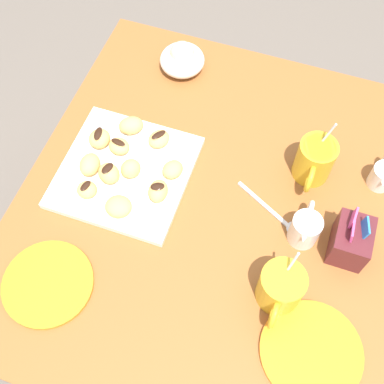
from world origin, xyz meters
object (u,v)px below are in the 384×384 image
object	(u,v)px
saucer_orange_left	(48,284)
beignet_8	(90,165)
beignet_1	(87,190)
sugar_caddy	(351,240)
pastry_plate_square	(125,172)
saucer_orange_right	(311,352)
beignet_3	(159,139)
beignet_9	(173,170)
beignet_0	(99,139)
beignet_10	(109,173)
beignet_2	(158,191)
beignet_6	(118,207)
beignet_4	(131,169)
coffee_mug_mustard_right	(281,288)
cream_pitcher_white	(305,228)
beignet_7	(131,125)
chocolate_sauce_pitcher	(383,175)
coffee_mug_mustard_left	(315,160)
ice_cream_bowl	(182,59)
beignet_5	(119,146)
dining_table	(218,232)

from	to	relation	value
saucer_orange_left	beignet_8	size ratio (longest dim) A/B	3.21
beignet_1	sugar_caddy	bearing A→B (deg)	96.32
pastry_plate_square	saucer_orange_right	size ratio (longest dim) A/B	1.46
beignet_3	beignet_9	bearing A→B (deg)	40.73
beignet_0	beignet_10	xyz separation A→B (m)	(0.08, 0.06, 0.00)
pastry_plate_square	beignet_1	distance (m)	0.10
saucer_orange_left	beignet_8	bearing A→B (deg)	-174.42
beignet_2	beignet_6	xyz separation A→B (m)	(0.06, -0.06, -0.00)
beignet_4	coffee_mug_mustard_right	bearing A→B (deg)	66.80
cream_pitcher_white	beignet_7	xyz separation A→B (m)	(-0.13, -0.43, -0.01)
chocolate_sauce_pitcher	beignet_8	bearing A→B (deg)	-73.22
chocolate_sauce_pitcher	beignet_0	xyz separation A→B (m)	(0.11, -0.61, 0.00)
coffee_mug_mustard_left	beignet_7	world-z (taller)	coffee_mug_mustard_left
cream_pitcher_white	beignet_6	xyz separation A→B (m)	(0.07, -0.37, -0.01)
pastry_plate_square	coffee_mug_mustard_left	size ratio (longest dim) A/B	1.79
saucer_orange_left	saucer_orange_right	xyz separation A→B (m)	(-0.04, 0.51, 0.00)
ice_cream_bowl	beignet_8	distance (m)	0.36
cream_pitcher_white	beignet_5	distance (m)	0.44
beignet_1	beignet_2	distance (m)	0.15
beignet_2	chocolate_sauce_pitcher	bearing A→B (deg)	113.89
pastry_plate_square	beignet_5	xyz separation A→B (m)	(-0.04, -0.03, 0.02)
chocolate_sauce_pitcher	saucer_orange_right	bearing A→B (deg)	-8.82
saucer_orange_right	beignet_10	distance (m)	0.54
cream_pitcher_white	sugar_caddy	size ratio (longest dim) A/B	0.99
coffee_mug_mustard_left	coffee_mug_mustard_right	bearing A→B (deg)	0.00
pastry_plate_square	coffee_mug_mustard_left	xyz separation A→B (m)	(-0.13, 0.38, 0.05)
saucer_orange_left	beignet_1	distance (m)	0.21
pastry_plate_square	beignet_0	size ratio (longest dim) A/B	5.46
dining_table	beignet_8	bearing A→B (deg)	-87.82
coffee_mug_mustard_left	coffee_mug_mustard_right	size ratio (longest dim) A/B	1.09
cream_pitcher_white	saucer_orange_left	xyz separation A→B (m)	(0.26, -0.45, -0.03)
beignet_4	beignet_7	bearing A→B (deg)	-157.83
beignet_3	beignet_8	distance (m)	0.16
coffee_mug_mustard_left	ice_cream_bowl	size ratio (longest dim) A/B	1.40
dining_table	beignet_10	bearing A→B (deg)	-85.65
chocolate_sauce_pitcher	pastry_plate_square	bearing A→B (deg)	-73.29
beignet_4	beignet_3	bearing A→B (deg)	163.57
beignet_0	beignet_7	size ratio (longest dim) A/B	0.91
cream_pitcher_white	beignet_8	xyz separation A→B (m)	(0.00, -0.47, -0.01)
beignet_3	beignet_8	xyz separation A→B (m)	(0.11, -0.12, 0.00)
coffee_mug_mustard_left	beignet_7	bearing A→B (deg)	-85.88
dining_table	saucer_orange_right	bearing A→B (deg)	46.45
beignet_1	pastry_plate_square	bearing A→B (deg)	147.06
coffee_mug_mustard_right	beignet_2	bearing A→B (deg)	-113.27
beignet_1	beignet_9	size ratio (longest dim) A/B	0.88
dining_table	beignet_0	distance (m)	0.35
beignet_4	beignet_5	bearing A→B (deg)	-134.95
ice_cream_bowl	saucer_orange_left	distance (m)	0.62
beignet_1	beignet_9	world-z (taller)	same
beignet_5	beignet_6	world-z (taller)	beignet_6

